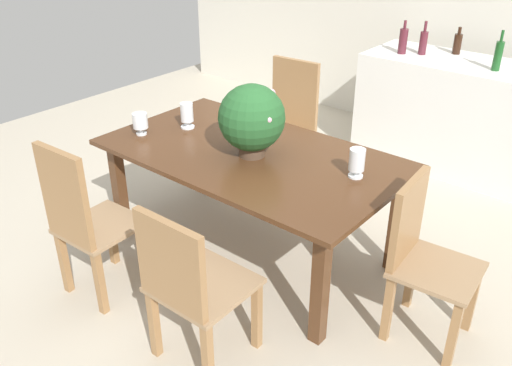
# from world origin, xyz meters

# --- Properties ---
(ground_plane) EXTENTS (7.04, 7.04, 0.00)m
(ground_plane) POSITION_xyz_m (0.00, 0.00, 0.00)
(ground_plane) COLOR #BCB29E
(dining_table) EXTENTS (1.89, 1.08, 0.74)m
(dining_table) POSITION_xyz_m (0.00, -0.18, 0.65)
(dining_table) COLOR #4C2D19
(dining_table) RESTS_ON ground
(chair_foot_end) EXTENTS (0.46, 0.45, 0.92)m
(chair_foot_end) POSITION_xyz_m (1.19, -0.19, 0.50)
(chair_foot_end) COLOR olive
(chair_foot_end) RESTS_ON ground
(chair_near_left) EXTENTS (0.43, 0.46, 1.01)m
(chair_near_left) POSITION_xyz_m (-0.42, -1.15, 0.54)
(chair_near_left) COLOR olive
(chair_near_left) RESTS_ON ground
(chair_far_left) EXTENTS (0.48, 0.48, 1.02)m
(chair_far_left) POSITION_xyz_m (-0.43, 0.80, 0.55)
(chair_far_left) COLOR olive
(chair_far_left) RESTS_ON ground
(chair_near_right) EXTENTS (0.46, 0.46, 0.92)m
(chair_near_right) POSITION_xyz_m (0.43, -1.15, 0.51)
(chair_near_right) COLOR olive
(chair_near_right) RESTS_ON ground
(flower_centerpiece) EXTENTS (0.41, 0.41, 0.45)m
(flower_centerpiece) POSITION_xyz_m (0.03, -0.21, 0.98)
(flower_centerpiece) COLOR #4C3828
(flower_centerpiece) RESTS_ON dining_table
(crystal_vase_left) EXTENTS (0.09, 0.09, 0.17)m
(crystal_vase_left) POSITION_xyz_m (0.68, -0.05, 0.84)
(crystal_vase_left) COLOR silver
(crystal_vase_left) RESTS_ON dining_table
(crystal_vase_center_near) EXTENTS (0.10, 0.10, 0.15)m
(crystal_vase_center_near) POSITION_xyz_m (-0.75, -0.43, 0.83)
(crystal_vase_center_near) COLOR silver
(crystal_vase_center_near) RESTS_ON dining_table
(crystal_vase_right) EXTENTS (0.09, 0.09, 0.18)m
(crystal_vase_right) POSITION_xyz_m (-0.60, -0.15, 0.84)
(crystal_vase_right) COLOR silver
(crystal_vase_right) RESTS_ON dining_table
(wine_glass) EXTENTS (0.07, 0.07, 0.15)m
(wine_glass) POSITION_xyz_m (-0.13, 0.08, 0.84)
(wine_glass) COLOR silver
(wine_glass) RESTS_ON dining_table
(kitchen_counter) EXTENTS (1.65, 0.69, 0.94)m
(kitchen_counter) POSITION_xyz_m (0.52, 1.97, 0.47)
(kitchen_counter) COLOR silver
(kitchen_counter) RESTS_ON ground
(wine_bottle_amber) EXTENTS (0.07, 0.07, 0.23)m
(wine_bottle_amber) POSITION_xyz_m (0.35, 2.16, 1.03)
(wine_bottle_amber) COLOR black
(wine_bottle_amber) RESTS_ON kitchen_counter
(wine_bottle_clear) EXTENTS (0.07, 0.07, 0.28)m
(wine_bottle_clear) POSITION_xyz_m (0.13, 1.95, 1.05)
(wine_bottle_clear) COLOR #511E28
(wine_bottle_clear) RESTS_ON kitchen_counter
(wine_bottle_green) EXTENTS (0.06, 0.06, 0.31)m
(wine_bottle_green) POSITION_xyz_m (0.78, 1.87, 1.06)
(wine_bottle_green) COLOR #194C1E
(wine_bottle_green) RESTS_ON kitchen_counter
(wine_bottle_dark) EXTENTS (0.07, 0.07, 0.28)m
(wine_bottle_dark) POSITION_xyz_m (-0.02, 1.87, 1.05)
(wine_bottle_dark) COLOR #511E28
(wine_bottle_dark) RESTS_ON kitchen_counter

